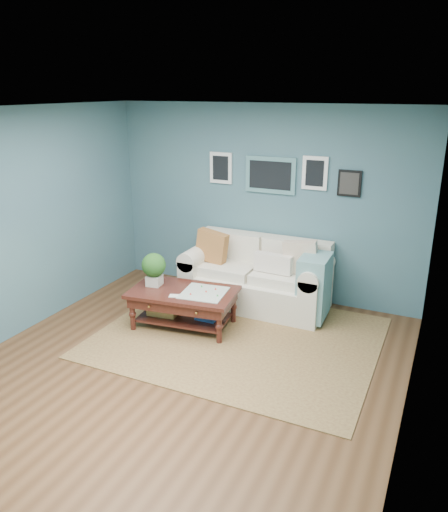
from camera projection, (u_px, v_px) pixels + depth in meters
The scene contains 4 objects.
room_shell at pixel (177, 251), 4.92m from camera, with size 5.00×5.02×2.70m.
area_rug at pixel (238, 337), 6.07m from camera, with size 3.26×2.61×0.01m, color brown.
loveseat at pixel (262, 277), 6.84m from camera, with size 2.01×0.91×1.03m.
coffee_table at pixel (178, 296), 6.26m from camera, with size 1.40×0.93×0.92m.
Camera 1 is at (2.40, -3.98, 2.89)m, focal length 35.00 mm.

